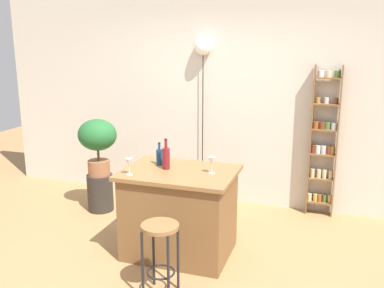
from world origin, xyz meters
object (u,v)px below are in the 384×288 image
object	(u,v)px
bar_stool	(160,243)
wine_glass_center	(212,162)
bottle_olive_oil	(166,158)
bottle_sauce_amber	(159,157)
spice_shelf	(324,142)
wine_glass_left	(129,163)
pendant_globe_light	(203,48)
potted_plant	(98,140)
plant_stool	(100,192)

from	to	relation	value
bar_stool	wine_glass_center	world-z (taller)	wine_glass_center
bottle_olive_oil	bottle_sauce_amber	bearing A→B (deg)	137.28
spice_shelf	wine_glass_left	bearing A→B (deg)	-134.01
bar_stool	bottle_olive_oil	bearing A→B (deg)	107.79
bottle_olive_oil	pendant_globe_light	bearing A→B (deg)	93.26
spice_shelf	wine_glass_center	size ratio (longest dim) A/B	11.34
potted_plant	wine_glass_center	bearing A→B (deg)	-23.54
bar_stool	spice_shelf	world-z (taller)	spice_shelf
spice_shelf	plant_stool	distance (m)	2.87
bottle_olive_oil	pendant_globe_light	world-z (taller)	pendant_globe_light
plant_stool	wine_glass_center	distance (m)	1.99
plant_stool	bottle_olive_oil	xyz separation A→B (m)	(1.21, -0.74, 0.77)
plant_stool	bottle_sauce_amber	size ratio (longest dim) A/B	1.98
pendant_globe_light	spice_shelf	bearing A→B (deg)	-0.97
potted_plant	bottle_olive_oil	bearing A→B (deg)	-31.27
wine_glass_left	bottle_sauce_amber	bearing A→B (deg)	69.83
potted_plant	bottle_sauce_amber	xyz separation A→B (m)	(1.10, -0.63, 0.04)
bar_stool	wine_glass_left	xyz separation A→B (m)	(-0.51, 0.49, 0.52)
wine_glass_center	spice_shelf	bearing A→B (deg)	56.54
bar_stool	wine_glass_left	world-z (taller)	wine_glass_left
spice_shelf	bottle_sauce_amber	xyz separation A→B (m)	(-1.58, -1.39, 0.04)
pendant_globe_light	plant_stool	bearing A→B (deg)	-145.09
spice_shelf	bottle_sauce_amber	bearing A→B (deg)	-138.71
bottle_sauce_amber	bottle_olive_oil	world-z (taller)	bottle_olive_oil
spice_shelf	plant_stool	world-z (taller)	spice_shelf
pendant_globe_light	bar_stool	bearing A→B (deg)	-81.69
spice_shelf	pendant_globe_light	distance (m)	1.90
pendant_globe_light	potted_plant	bearing A→B (deg)	-145.09
potted_plant	spice_shelf	bearing A→B (deg)	15.85
bar_stool	wine_glass_left	bearing A→B (deg)	136.60
plant_stool	bottle_sauce_amber	world-z (taller)	bottle_sauce_amber
bottle_olive_oil	wine_glass_center	world-z (taller)	bottle_olive_oil
potted_plant	wine_glass_left	size ratio (longest dim) A/B	4.38
plant_stool	pendant_globe_light	bearing A→B (deg)	34.91
spice_shelf	wine_glass_center	xyz separation A→B (m)	(-0.99, -1.49, 0.07)
bottle_olive_oil	potted_plant	bearing A→B (deg)	148.73
plant_stool	spice_shelf	bearing A→B (deg)	15.85
spice_shelf	pendant_globe_light	xyz separation A→B (m)	(-1.55, 0.03, 1.10)
bar_stool	wine_glass_center	size ratio (longest dim) A/B	3.97
bottle_olive_oil	wine_glass_left	bearing A→B (deg)	-132.21
bar_stool	bottle_olive_oil	size ratio (longest dim) A/B	2.10
plant_stool	pendant_globe_light	distance (m)	2.26
bar_stool	pendant_globe_light	world-z (taller)	pendant_globe_light
plant_stool	wine_glass_left	world-z (taller)	wine_glass_left
spice_shelf	potted_plant	xyz separation A→B (m)	(-2.67, -0.76, -0.00)
spice_shelf	bottle_olive_oil	size ratio (longest dim) A/B	6.00
bar_stool	pendant_globe_light	distance (m)	2.79
spice_shelf	bottle_olive_oil	world-z (taller)	spice_shelf
bar_stool	wine_glass_center	distance (m)	0.96
wine_glass_left	pendant_globe_light	world-z (taller)	pendant_globe_light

